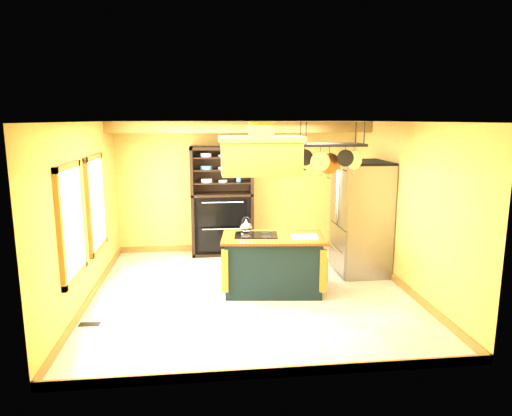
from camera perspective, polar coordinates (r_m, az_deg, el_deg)
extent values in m
plane|color=beige|center=(7.46, -0.60, -10.47)|extent=(5.00, 5.00, 0.00)
plane|color=white|center=(6.94, -0.65, 10.73)|extent=(5.00, 5.00, 0.00)
cube|color=gold|center=(9.54, -2.11, 2.67)|extent=(5.00, 0.02, 2.70)
cube|color=gold|center=(4.67, 2.43, -6.24)|extent=(5.00, 0.02, 2.70)
cube|color=gold|center=(7.28, -20.61, -0.66)|extent=(0.02, 5.00, 2.70)
cube|color=gold|center=(7.73, 18.14, 0.15)|extent=(0.02, 5.00, 2.70)
cube|color=olive|center=(8.64, -1.77, 10.06)|extent=(5.00, 0.15, 0.20)
cube|color=olive|center=(6.50, -22.08, -1.65)|extent=(0.06, 1.06, 1.56)
cube|color=white|center=(6.50, -21.87, -1.64)|extent=(0.02, 0.85, 1.34)
cube|color=olive|center=(7.83, -19.37, 0.58)|extent=(0.06, 1.06, 1.56)
cube|color=white|center=(7.83, -19.19, 0.59)|extent=(0.02, 0.85, 1.34)
cube|color=#13282B|center=(7.36, 2.13, -7.15)|extent=(1.56, 0.96, 0.88)
cube|color=brown|center=(7.23, 2.15, -3.68)|extent=(1.70, 1.06, 0.04)
cube|color=black|center=(7.26, 0.02, -3.40)|extent=(0.72, 0.53, 0.01)
ellipsoid|color=silver|center=(7.34, -1.25, -2.41)|extent=(0.20, 0.20, 0.16)
cube|color=white|center=(7.19, 6.11, -3.58)|extent=(0.43, 0.35, 0.02)
cube|color=#A28928|center=(6.99, 0.59, 6.24)|extent=(1.19, 0.64, 0.51)
cube|color=olive|center=(6.97, 0.60, 8.64)|extent=(1.27, 0.72, 0.08)
cube|color=#A28928|center=(6.97, 0.60, 9.52)|extent=(0.35, 0.35, 0.29)
cube|color=black|center=(7.19, 9.41, 7.81)|extent=(0.99, 0.50, 0.04)
cylinder|color=black|center=(6.89, 6.28, 9.21)|extent=(0.02, 0.02, 0.35)
cylinder|color=black|center=(7.51, 12.36, 9.17)|extent=(0.02, 0.02, 0.35)
cylinder|color=black|center=(7.21, 6.09, 6.31)|extent=(0.26, 0.04, 0.26)
cylinder|color=silver|center=(7.07, 8.01, 5.76)|extent=(0.30, 0.04, 0.30)
cylinder|color=#B9692E|center=(7.31, 9.13, 5.51)|extent=(0.34, 0.04, 0.34)
cylinder|color=black|center=(7.17, 11.11, 6.14)|extent=(0.26, 0.04, 0.26)
cylinder|color=silver|center=(7.42, 12.11, 5.87)|extent=(0.30, 0.04, 0.30)
cube|color=gray|center=(8.38, 13.04, -1.30)|extent=(0.82, 1.01, 1.98)
cube|color=gray|center=(7.93, 10.86, 1.31)|extent=(0.03, 0.49, 1.07)
cube|color=gray|center=(8.40, 9.86, 1.89)|extent=(0.03, 0.49, 1.07)
cube|color=gray|center=(8.38, 10.12, -4.95)|extent=(0.03, 0.97, 0.83)
cube|color=black|center=(8.63, 12.77, -7.53)|extent=(0.78, 0.96, 0.06)
cube|color=black|center=(9.51, -4.31, 1.11)|extent=(1.25, 0.06, 2.21)
cube|color=black|center=(9.28, -7.93, 0.79)|extent=(0.06, 0.53, 2.21)
cube|color=black|center=(9.32, -0.61, 0.94)|extent=(0.06, 0.53, 2.21)
cube|color=black|center=(9.25, -4.28, 1.74)|extent=(1.25, 0.53, 0.05)
cube|color=black|center=(9.40, -4.23, -1.80)|extent=(1.13, 0.43, 1.19)
cube|color=black|center=(9.03, -4.18, -0.65)|extent=(0.97, 0.04, 0.53)
cube|color=black|center=(9.16, -4.13, -3.88)|extent=(0.97, 0.04, 0.48)
cube|color=black|center=(9.22, -4.30, 3.22)|extent=(1.13, 0.47, 0.02)
cube|color=black|center=(9.19, -4.32, 4.82)|extent=(1.13, 0.47, 0.02)
cube|color=black|center=(9.16, -4.34, 6.37)|extent=(1.13, 0.47, 0.03)
cylinder|color=white|center=(9.16, -6.21, 3.45)|extent=(0.22, 0.22, 0.07)
cylinder|color=teal|center=(9.14, -2.20, 5.44)|extent=(0.10, 0.10, 0.17)
cube|color=black|center=(6.77, -20.09, -13.48)|extent=(0.29, 0.13, 0.01)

